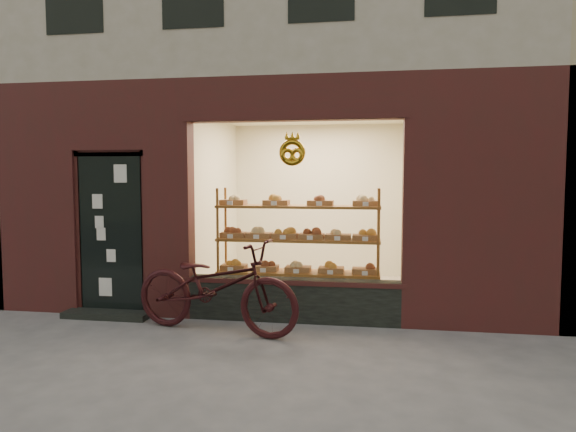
# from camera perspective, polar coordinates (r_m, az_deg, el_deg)

# --- Properties ---
(ground) EXTENTS (90.00, 90.00, 0.00)m
(ground) POSITION_cam_1_polar(r_m,az_deg,el_deg) (4.87, -8.87, -18.02)
(ground) COLOR #5C5C61
(display_shelf) EXTENTS (2.20, 0.45, 1.70)m
(display_shelf) POSITION_cam_1_polar(r_m,az_deg,el_deg) (6.96, 1.13, -3.76)
(display_shelf) COLOR #905C23
(display_shelf) RESTS_ON ground
(bicycle) EXTENTS (2.22, 1.16, 1.11)m
(bicycle) POSITION_cam_1_polar(r_m,az_deg,el_deg) (6.20, -8.05, -7.72)
(bicycle) COLOR black
(bicycle) RESTS_ON ground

